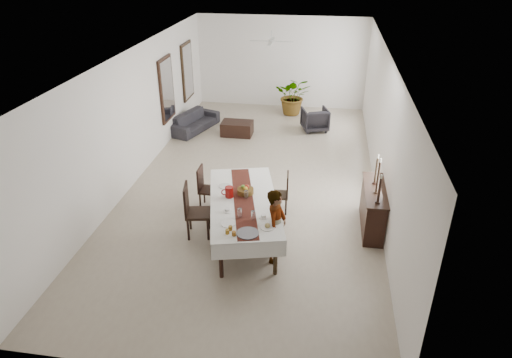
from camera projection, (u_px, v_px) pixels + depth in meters
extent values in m
cube|color=#B5A890|center=(255.00, 180.00, 11.70)|extent=(6.00, 12.00, 0.00)
cube|color=white|center=(255.00, 54.00, 10.22)|extent=(6.00, 12.00, 0.02)
cube|color=white|center=(281.00, 62.00, 16.21)|extent=(6.00, 0.02, 3.20)
cube|color=white|center=(181.00, 287.00, 5.71)|extent=(6.00, 0.02, 3.20)
cube|color=white|center=(136.00, 114.00, 11.37)|extent=(0.02, 12.00, 3.20)
cube|color=white|center=(383.00, 128.00, 10.55)|extent=(0.02, 12.00, 3.20)
cube|color=black|center=(244.00, 202.00, 9.12)|extent=(1.72, 2.87, 0.06)
cylinder|color=black|center=(221.00, 260.00, 8.15)|extent=(0.09, 0.09, 0.78)
cylinder|color=black|center=(275.00, 257.00, 8.23)|extent=(0.09, 0.09, 0.78)
cylinder|color=black|center=(219.00, 191.00, 10.40)|extent=(0.09, 0.09, 0.78)
cylinder|color=black|center=(262.00, 189.00, 10.47)|extent=(0.09, 0.09, 0.78)
cube|color=white|center=(244.00, 201.00, 9.10)|extent=(1.97, 3.11, 0.01)
cube|color=white|center=(211.00, 209.00, 9.13)|extent=(0.70, 2.80, 0.34)
cube|color=silver|center=(276.00, 206.00, 9.23)|extent=(0.70, 2.80, 0.34)
cube|color=silver|center=(249.00, 250.00, 7.91)|extent=(1.28, 0.32, 0.34)
cube|color=white|center=(240.00, 175.00, 10.45)|extent=(1.28, 0.32, 0.34)
cube|color=maroon|center=(244.00, 200.00, 9.10)|extent=(1.04, 2.81, 0.00)
cylinder|color=maroon|center=(229.00, 192.00, 9.18)|extent=(0.20, 0.20, 0.22)
torus|color=maroon|center=(224.00, 192.00, 9.17)|extent=(0.14, 0.05, 0.13)
cylinder|color=white|center=(253.00, 215.00, 8.43)|extent=(0.08, 0.08, 0.19)
cylinder|color=white|center=(240.00, 213.00, 8.51)|extent=(0.08, 0.08, 0.19)
cylinder|color=silver|center=(246.00, 195.00, 9.11)|extent=(0.08, 0.08, 0.19)
cylinder|color=white|center=(264.00, 216.00, 8.52)|extent=(0.10, 0.10, 0.07)
cylinder|color=white|center=(264.00, 217.00, 8.53)|extent=(0.17, 0.17, 0.01)
cylinder|color=white|center=(227.00, 210.00, 8.71)|extent=(0.10, 0.10, 0.07)
cylinder|color=white|center=(227.00, 211.00, 8.73)|extent=(0.17, 0.17, 0.01)
cylinder|color=white|center=(267.00, 227.00, 8.24)|extent=(0.27, 0.27, 0.02)
sphere|color=tan|center=(267.00, 226.00, 8.22)|extent=(0.10, 0.10, 0.10)
cylinder|color=white|center=(228.00, 224.00, 8.33)|extent=(0.27, 0.27, 0.02)
cylinder|color=silver|center=(225.00, 186.00, 9.61)|extent=(0.27, 0.27, 0.02)
cylinder|color=#3F3E43|center=(248.00, 233.00, 8.06)|extent=(0.40, 0.40, 0.02)
cylinder|color=#8C5314|center=(234.00, 234.00, 8.00)|extent=(0.07, 0.07, 0.08)
cylinder|color=#9B6B16|center=(227.00, 232.00, 8.05)|extent=(0.07, 0.07, 0.08)
cylinder|color=#8D5D14|center=(230.00, 228.00, 8.15)|extent=(0.07, 0.07, 0.08)
cylinder|color=brown|center=(245.00, 191.00, 9.33)|extent=(0.34, 0.34, 0.11)
sphere|color=maroon|center=(247.00, 187.00, 9.31)|extent=(0.10, 0.10, 0.10)
sphere|color=#4F8126|center=(243.00, 187.00, 9.31)|extent=(0.09, 0.09, 0.09)
sphere|color=gold|center=(246.00, 189.00, 9.24)|extent=(0.09, 0.09, 0.09)
cube|color=black|center=(267.00, 231.00, 8.93)|extent=(0.41, 0.41, 0.04)
cylinder|color=black|center=(274.00, 245.00, 8.87)|extent=(0.04, 0.04, 0.39)
cylinder|color=black|center=(277.00, 236.00, 9.14)|extent=(0.04, 0.04, 0.39)
cylinder|color=black|center=(258.00, 243.00, 8.92)|extent=(0.04, 0.04, 0.39)
cylinder|color=black|center=(261.00, 234.00, 9.20)|extent=(0.04, 0.04, 0.39)
cube|color=black|center=(277.00, 220.00, 8.78)|extent=(0.06, 0.39, 0.50)
cube|color=black|center=(279.00, 195.00, 10.17)|extent=(0.43, 0.43, 0.05)
cylinder|color=black|center=(286.00, 207.00, 10.12)|extent=(0.04, 0.04, 0.39)
cylinder|color=black|center=(286.00, 200.00, 10.41)|extent=(0.04, 0.04, 0.39)
cylinder|color=black|center=(271.00, 207.00, 10.14)|extent=(0.04, 0.04, 0.39)
cylinder|color=black|center=(272.00, 199.00, 10.43)|extent=(0.04, 0.04, 0.39)
cube|color=black|center=(288.00, 184.00, 10.03)|extent=(0.07, 0.40, 0.51)
cube|color=black|center=(198.00, 213.00, 9.31)|extent=(0.57, 0.57, 0.06)
cylinder|color=black|center=(190.00, 219.00, 9.60)|extent=(0.06, 0.06, 0.48)
cylinder|color=black|center=(188.00, 230.00, 9.25)|extent=(0.06, 0.06, 0.48)
cylinder|color=black|center=(209.00, 219.00, 9.61)|extent=(0.06, 0.06, 0.48)
cylinder|color=black|center=(208.00, 230.00, 9.26)|extent=(0.06, 0.06, 0.48)
cube|color=black|center=(186.00, 199.00, 9.14)|extent=(0.13, 0.49, 0.62)
cube|color=black|center=(209.00, 190.00, 10.31)|extent=(0.43, 0.43, 0.05)
cylinder|color=black|center=(204.00, 195.00, 10.60)|extent=(0.04, 0.04, 0.42)
cylinder|color=black|center=(200.00, 202.00, 10.30)|extent=(0.04, 0.04, 0.42)
cylinder|color=black|center=(219.00, 196.00, 10.55)|extent=(0.04, 0.04, 0.42)
cylinder|color=black|center=(215.00, 203.00, 10.25)|extent=(0.04, 0.04, 0.42)
cube|color=black|center=(200.00, 178.00, 10.21)|extent=(0.04, 0.42, 0.54)
imported|color=#92969A|center=(276.00, 226.00, 8.46)|extent=(0.46, 0.61, 1.50)
cube|color=black|center=(373.00, 209.00, 9.56)|extent=(0.40, 1.51, 0.90)
cube|color=black|center=(375.00, 190.00, 9.34)|extent=(0.44, 1.57, 0.03)
cylinder|color=black|center=(378.00, 202.00, 8.84)|extent=(0.10, 0.10, 0.03)
cylinder|color=black|center=(379.00, 190.00, 8.72)|extent=(0.05, 0.05, 0.50)
cylinder|color=silver|center=(381.00, 177.00, 8.58)|extent=(0.04, 0.04, 0.08)
cylinder|color=black|center=(376.00, 192.00, 9.20)|extent=(0.10, 0.10, 0.03)
cylinder|color=black|center=(378.00, 177.00, 9.04)|extent=(0.05, 0.05, 0.65)
cylinder|color=beige|center=(381.00, 160.00, 8.87)|extent=(0.04, 0.04, 0.08)
cylinder|color=black|center=(375.00, 183.00, 9.55)|extent=(0.10, 0.10, 0.03)
cylinder|color=black|center=(376.00, 170.00, 9.41)|extent=(0.05, 0.05, 0.55)
cylinder|color=beige|center=(378.00, 157.00, 9.26)|extent=(0.04, 0.04, 0.08)
imported|color=#2C2A2F|center=(194.00, 121.00, 14.67)|extent=(1.33, 2.06, 0.56)
imported|color=#28252A|center=(315.00, 119.00, 14.60)|extent=(0.98, 1.00, 0.73)
cube|color=black|center=(237.00, 128.00, 14.31)|extent=(0.97, 0.65, 0.43)
imported|color=#395F26|center=(293.00, 96.00, 15.83)|extent=(1.22, 1.06, 1.34)
cube|color=black|center=(167.00, 89.00, 13.29)|extent=(0.06, 1.05, 1.85)
cube|color=silver|center=(168.00, 89.00, 13.28)|extent=(0.01, 0.90, 1.70)
cube|color=black|center=(187.00, 71.00, 15.12)|extent=(0.06, 1.05, 1.85)
cube|color=silver|center=(188.00, 71.00, 15.12)|extent=(0.01, 0.90, 1.70)
cylinder|color=silver|center=(271.00, 34.00, 12.89)|extent=(0.04, 0.04, 0.20)
cylinder|color=silver|center=(271.00, 41.00, 12.98)|extent=(0.16, 0.16, 0.08)
cube|color=silver|center=(273.00, 39.00, 13.28)|extent=(0.10, 0.55, 0.01)
cube|color=silver|center=(270.00, 44.00, 12.67)|extent=(0.10, 0.55, 0.01)
cube|color=white|center=(284.00, 42.00, 12.93)|extent=(0.55, 0.10, 0.01)
cube|color=white|center=(259.00, 41.00, 13.03)|extent=(0.55, 0.10, 0.01)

